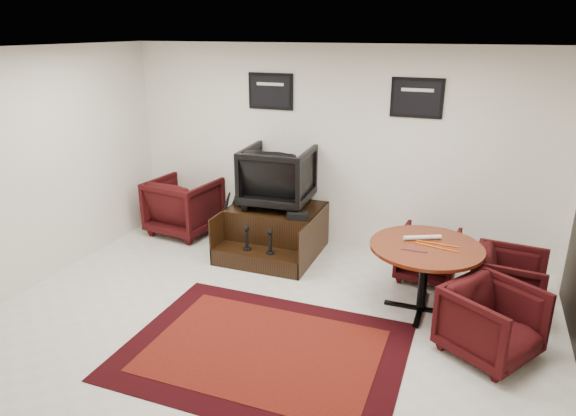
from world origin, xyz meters
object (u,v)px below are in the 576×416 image
object	(u,v)px
shine_podium	(275,232)
armchair_side	(184,203)
table_chair_window	(509,279)
shine_chair	(278,173)
meeting_table	(426,253)
table_chair_corner	(492,319)
table_chair_back	(428,252)

from	to	relation	value
shine_podium	armchair_side	world-z (taller)	armchair_side
armchair_side	table_chair_window	xyz separation A→B (m)	(4.58, -0.76, -0.09)
shine_podium	table_chair_window	size ratio (longest dim) A/B	1.69
shine_chair	armchair_side	world-z (taller)	shine_chair
shine_chair	armchair_side	distance (m)	1.69
armchair_side	table_chair_window	world-z (taller)	armchair_side
meeting_table	table_chair_window	distance (m)	1.00
table_chair_window	table_chair_corner	bearing A→B (deg)	175.29
shine_chair	table_chair_window	distance (m)	3.18
meeting_table	armchair_side	bearing A→B (deg)	163.51
table_chair_back	table_chair_corner	xyz separation A→B (m)	(0.75, -1.44, 0.04)
table_chair_window	table_chair_corner	size ratio (longest dim) A/B	0.97
shine_podium	table_chair_corner	world-z (taller)	table_chair_corner
shine_chair	table_chair_back	world-z (taller)	shine_chair
shine_podium	shine_chair	xyz separation A→B (m)	(0.00, 0.14, 0.81)
meeting_table	table_chair_window	bearing A→B (deg)	20.91
shine_chair	armchair_side	size ratio (longest dim) A/B	0.98
shine_chair	table_chair_corner	size ratio (longest dim) A/B	1.17
armchair_side	table_chair_back	bearing A→B (deg)	-177.01
table_chair_corner	table_chair_window	bearing A→B (deg)	22.45
meeting_table	table_chair_corner	size ratio (longest dim) A/B	1.53
shine_podium	table_chair_back	xyz separation A→B (m)	(2.09, -0.08, 0.06)
shine_podium	table_chair_back	world-z (taller)	table_chair_back
shine_podium	table_chair_window	world-z (taller)	table_chair_window
shine_podium	table_chair_back	distance (m)	2.09
table_chair_corner	shine_chair	bearing A→B (deg)	92.51
shine_chair	table_chair_window	world-z (taller)	shine_chair
shine_podium	armchair_side	bearing A→B (deg)	173.23
shine_podium	table_chair_corner	distance (m)	3.22
armchair_side	shine_chair	bearing A→B (deg)	-174.65
meeting_table	table_chair_window	world-z (taller)	meeting_table
table_chair_back	table_chair_window	bearing A→B (deg)	157.28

